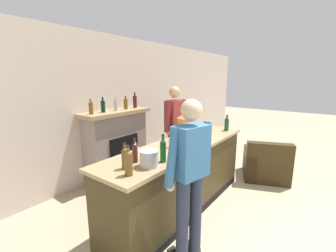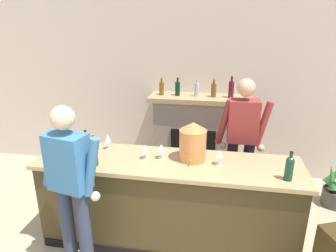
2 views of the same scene
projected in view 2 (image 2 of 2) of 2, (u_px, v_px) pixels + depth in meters
name	position (u px, v px, depth m)	size (l,w,h in m)	color
wall_back_panel	(189.00, 90.00, 4.78)	(12.00, 0.07, 2.75)	beige
bar_counter	(168.00, 202.00, 3.33)	(2.81, 0.73, 1.01)	#3D3219
fireplace_stone	(194.00, 136.00, 4.74)	(1.39, 0.52, 1.66)	gray
person_customer	(72.00, 188.00, 2.74)	(0.65, 0.36, 1.76)	#2E354B
person_bartender	(241.00, 143.00, 3.68)	(0.66, 0.30, 1.79)	black
copper_dispenser	(193.00, 141.00, 3.13)	(0.29, 0.33, 0.42)	#CD7C42
ice_bucket_steel	(78.00, 154.00, 3.12)	(0.21, 0.21, 0.18)	silver
wine_bottle_chardonnay_pale	(86.00, 144.00, 3.30)	(0.07, 0.07, 0.28)	#522527
wine_bottle_cabernet_heavy	(289.00, 167.00, 2.75)	(0.08, 0.08, 0.29)	#163C29
wine_bottle_merlot_tall	(94.00, 152.00, 3.03)	(0.07, 0.07, 0.32)	#17531E
wine_bottle_rose_blush	(53.00, 148.00, 3.15)	(0.08, 0.08, 0.31)	brown
wine_bottle_riesling_slim	(68.00, 144.00, 3.28)	(0.08, 0.08, 0.28)	brown
wine_glass_mid_counter	(219.00, 154.00, 3.05)	(0.09, 0.09, 0.16)	silver
wine_glass_near_bucket	(161.00, 148.00, 3.19)	(0.09, 0.09, 0.16)	silver
wine_glass_back_row	(145.00, 149.00, 3.19)	(0.08, 0.08, 0.16)	silver
wine_glass_front_left	(108.00, 139.00, 3.43)	(0.08, 0.08, 0.18)	silver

